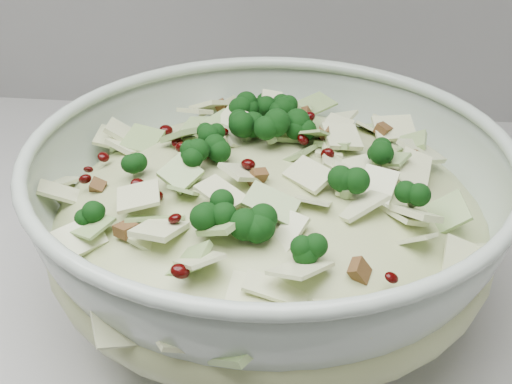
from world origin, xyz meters
The scene contains 2 objects.
mixing_bowl centered at (-0.26, 1.60, 0.98)m, with size 0.38×0.38×0.15m.
salad centered at (-0.26, 1.60, 1.00)m, with size 0.39×0.39×0.15m.
Camera 1 is at (-0.22, 1.15, 1.29)m, focal length 50.00 mm.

